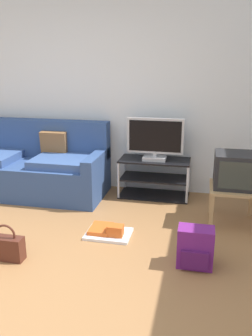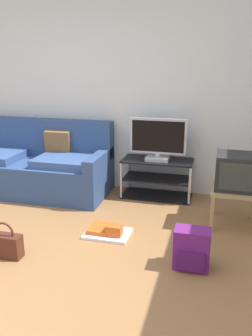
# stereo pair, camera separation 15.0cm
# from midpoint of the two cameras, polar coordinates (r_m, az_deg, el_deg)

# --- Properties ---
(ground_plane) EXTENTS (9.00, 9.80, 0.02)m
(ground_plane) POSITION_cam_midpoint_polar(r_m,az_deg,el_deg) (3.29, -19.77, -16.53)
(ground_plane) COLOR olive
(wall_back) EXTENTS (9.00, 0.10, 2.70)m
(wall_back) POSITION_cam_midpoint_polar(r_m,az_deg,el_deg) (5.01, -6.42, 12.21)
(wall_back) COLOR silver
(wall_back) RESTS_ON ground_plane
(couch) EXTENTS (2.08, 0.88, 0.96)m
(couch) POSITION_cam_midpoint_polar(r_m,az_deg,el_deg) (5.04, -15.93, 0.09)
(couch) COLOR navy
(couch) RESTS_ON ground_plane
(tv_stand) EXTENTS (0.91, 0.44, 0.51)m
(tv_stand) POSITION_cam_midpoint_polar(r_m,az_deg,el_deg) (4.73, 3.66, -1.59)
(tv_stand) COLOR black
(tv_stand) RESTS_ON ground_plane
(flat_tv) EXTENTS (0.73, 0.22, 0.55)m
(flat_tv) POSITION_cam_midpoint_polar(r_m,az_deg,el_deg) (4.57, 3.73, 4.55)
(flat_tv) COLOR #B2B2B7
(flat_tv) RESTS_ON tv_stand
(side_table) EXTENTS (0.51, 0.51, 0.42)m
(side_table) POSITION_cam_midpoint_polar(r_m,az_deg,el_deg) (4.07, 15.76, -3.83)
(side_table) COLOR tan
(side_table) RESTS_ON ground_plane
(crt_tv) EXTENTS (0.44, 0.42, 0.38)m
(crt_tv) POSITION_cam_midpoint_polar(r_m,az_deg,el_deg) (4.00, 16.04, -0.34)
(crt_tv) COLOR #232326
(crt_tv) RESTS_ON side_table
(backpack) EXTENTS (0.31, 0.26, 0.36)m
(backpack) POSITION_cam_midpoint_polar(r_m,az_deg,el_deg) (3.23, 9.70, -12.46)
(backpack) COLOR #661E70
(backpack) RESTS_ON ground_plane
(handbag) EXTENTS (0.31, 0.12, 0.35)m
(handbag) POSITION_cam_midpoint_polar(r_m,az_deg,el_deg) (3.51, -19.73, -11.85)
(handbag) COLOR #4C2319
(handbag) RESTS_ON ground_plane
(floor_tray) EXTENTS (0.47, 0.34, 0.14)m
(floor_tray) POSITION_cam_midpoint_polar(r_m,az_deg,el_deg) (3.76, -4.06, -10.15)
(floor_tray) COLOR silver
(floor_tray) RESTS_ON ground_plane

